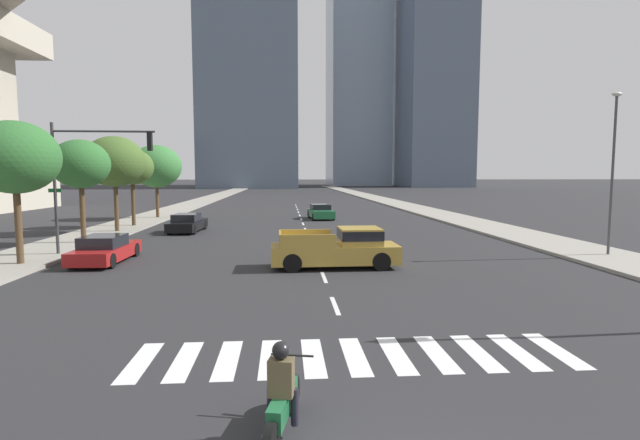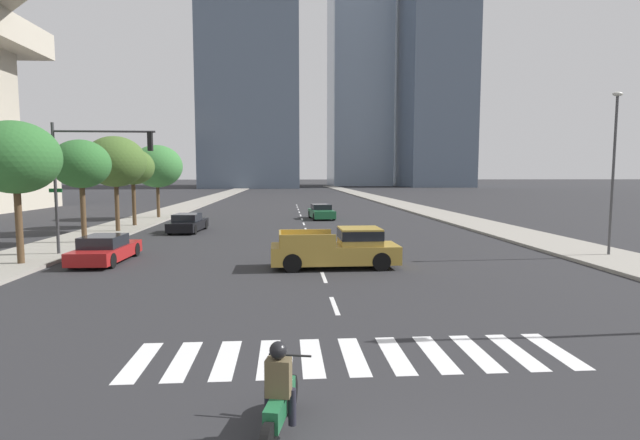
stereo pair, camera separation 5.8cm
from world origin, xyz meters
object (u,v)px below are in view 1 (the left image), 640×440
(motorcycle_lead, at_px, (283,399))
(sedan_red_2, at_px, (105,250))
(street_tree_fifth, at_px, (156,166))
(pickup_truck, at_px, (341,248))
(traffic_signal_far, at_px, (91,164))
(street_lamp_east, at_px, (613,161))
(sedan_black_0, at_px, (187,223))
(street_tree_nearest, at_px, (14,158))
(street_tree_second, at_px, (80,164))
(street_tree_fourth, at_px, (132,167))
(sedan_green_1, at_px, (321,212))
(street_tree_third, at_px, (115,162))

(motorcycle_lead, xyz_separation_m, sedan_red_2, (-7.91, 14.94, -0.02))
(sedan_red_2, xyz_separation_m, street_tree_fifth, (-3.20, 21.45, 4.05))
(pickup_truck, bearing_deg, sedan_red_2, 168.44)
(traffic_signal_far, bearing_deg, street_lamp_east, -5.07)
(motorcycle_lead, relative_size, sedan_red_2, 0.48)
(sedan_red_2, xyz_separation_m, traffic_signal_far, (-1.09, 1.72, 3.82))
(sedan_black_0, xyz_separation_m, sedan_red_2, (-1.35, -11.38, -0.01))
(street_tree_nearest, xyz_separation_m, street_tree_second, (0.00, 6.48, -0.13))
(street_tree_nearest, bearing_deg, pickup_truck, -4.87)
(sedan_black_0, distance_m, street_tree_second, 8.26)
(motorcycle_lead, distance_m, street_tree_nearest, 18.42)
(street_tree_fourth, bearing_deg, sedan_green_1, 21.58)
(traffic_signal_far, bearing_deg, sedan_black_0, 75.82)
(pickup_truck, relative_size, sedan_red_2, 1.20)
(street_tree_second, relative_size, street_tree_fourth, 1.00)
(pickup_truck, distance_m, street_lamp_east, 13.49)
(sedan_black_0, bearing_deg, pickup_truck, -142.24)
(sedan_green_1, distance_m, street_tree_fourth, 15.93)
(pickup_truck, bearing_deg, street_tree_second, 149.71)
(motorcycle_lead, xyz_separation_m, street_tree_fifth, (-11.11, 36.39, 4.04))
(street_tree_second, distance_m, street_tree_third, 5.39)
(traffic_signal_far, bearing_deg, street_tree_fourth, 99.27)
(traffic_signal_far, xyz_separation_m, street_tree_second, (-2.11, 3.96, 0.07))
(sedan_green_1, relative_size, street_tree_fourth, 0.77)
(motorcycle_lead, xyz_separation_m, pickup_truck, (2.40, 12.99, 0.23))
(sedan_red_2, bearing_deg, motorcycle_lead, -150.52)
(pickup_truck, bearing_deg, street_tree_fourth, 128.28)
(sedan_red_2, bearing_deg, traffic_signal_far, 33.91)
(traffic_signal_far, bearing_deg, sedan_red_2, -57.66)
(motorcycle_lead, relative_size, traffic_signal_far, 0.35)
(sedan_green_1, xyz_separation_m, street_tree_fifth, (-14.37, 1.11, 4.02))
(street_lamp_east, bearing_deg, pickup_truck, -173.29)
(sedan_green_1, height_order, sedan_red_2, sedan_green_1)
(pickup_truck, bearing_deg, motorcycle_lead, -101.34)
(motorcycle_lead, bearing_deg, sedan_red_2, 40.06)
(street_tree_second, height_order, street_tree_fifth, street_tree_fifth)
(motorcycle_lead, xyz_separation_m, sedan_green_1, (3.26, 35.28, 0.02))
(pickup_truck, bearing_deg, sedan_black_0, 123.06)
(motorcycle_lead, height_order, sedan_green_1, motorcycle_lead)
(motorcycle_lead, distance_m, street_tree_fourth, 31.85)
(street_lamp_east, xyz_separation_m, street_tree_fourth, (-26.40, 15.09, -0.05))
(street_tree_third, bearing_deg, traffic_signal_far, -77.26)
(street_tree_nearest, bearing_deg, street_tree_third, 90.00)
(street_tree_nearest, bearing_deg, sedan_red_2, 13.99)
(street_tree_third, bearing_deg, street_tree_fourth, 90.00)
(sedan_black_0, xyz_separation_m, street_lamp_east, (21.84, -11.82, 3.93))
(sedan_green_1, bearing_deg, motorcycle_lead, -10.35)
(pickup_truck, height_order, street_tree_fourth, street_tree_fourth)
(traffic_signal_far, relative_size, street_tree_second, 1.09)
(street_tree_fifth, bearing_deg, sedan_red_2, -81.51)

